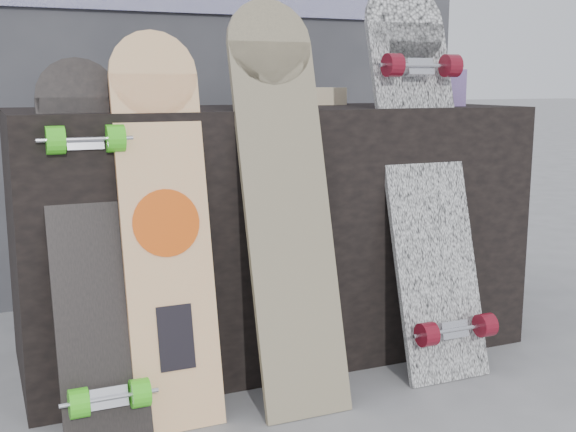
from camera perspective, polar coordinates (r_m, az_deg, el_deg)
name	(u,v)px	position (r m, az deg, el deg)	size (l,w,h in m)	color
ground	(341,406)	(2.06, 4.21, -14.75)	(60.00, 60.00, 0.00)	slate
vendor_table	(272,230)	(2.36, -1.26, -1.14)	(1.60, 0.60, 0.80)	black
booth	(195,28)	(3.13, -7.37, 14.54)	(2.40, 0.22, 2.20)	#323237
merch_box_purple	(116,92)	(2.26, -13.40, 9.53)	(0.18, 0.12, 0.10)	#4E346A
merch_box_small	(436,88)	(2.50, 11.64, 9.90)	(0.14, 0.14, 0.12)	#4E346A
merch_box_flat	(312,96)	(2.56, 1.94, 9.44)	(0.22, 0.10, 0.06)	#D1B78C
longboard_geisha	(165,218)	(1.88, -9.68, -0.12)	(0.23, 0.24, 1.01)	beige
longboard_celtic	(285,190)	(1.97, -0.21, 2.06)	(0.25, 0.33, 1.11)	#CCB98B
longboard_cascadia	(425,168)	(2.24, 10.77, 3.77)	(0.28, 0.41, 1.20)	white
skateboard_dark	(92,241)	(1.87, -15.20, -1.96)	(0.21, 0.36, 0.94)	black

